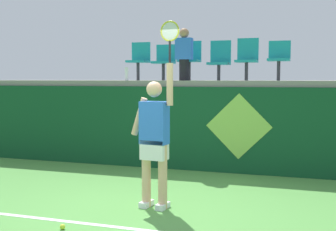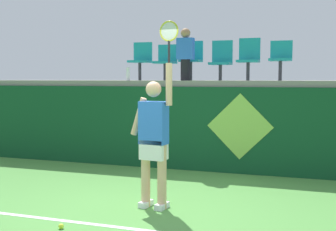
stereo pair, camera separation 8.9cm
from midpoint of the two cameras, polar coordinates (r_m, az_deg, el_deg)
ground_plane at (r=6.15m, az=-3.18°, el=-12.50°), size 40.00×40.00×0.00m
court_back_wall at (r=8.74m, az=4.04°, el=-1.71°), size 11.72×0.20×1.67m
spectator_platform at (r=9.83m, az=5.84°, el=4.24°), size 11.72×2.48×0.12m
court_baseline_stripe at (r=5.58m, az=-5.78°, el=-14.34°), size 10.55×0.08×0.01m
tennis_player at (r=6.13m, az=-1.43°, el=-2.82°), size 0.75×0.31×2.62m
tennis_ball at (r=5.64m, az=-13.34°, el=-13.91°), size 0.07×0.07×0.07m
water_bottle at (r=9.29m, az=-4.96°, el=5.45°), size 0.08×0.08×0.28m
stadium_chair_0 at (r=9.90m, az=-3.29°, el=7.43°), size 0.44×0.42×0.86m
stadium_chair_1 at (r=9.69m, az=0.01°, el=7.28°), size 0.44×0.42×0.79m
stadium_chair_2 at (r=9.52m, az=3.38°, el=7.53°), size 0.44×0.42×0.86m
stadium_chair_3 at (r=9.38m, az=7.24°, el=7.32°), size 0.44×0.42×0.85m
stadium_chair_4 at (r=9.28m, az=10.78°, el=7.51°), size 0.44×0.42×0.88m
stadium_chair_5 at (r=9.20m, az=14.79°, el=7.38°), size 0.44×0.42×0.81m
spectator_0 at (r=9.07m, az=2.58°, el=8.14°), size 0.34×0.20×1.07m
wall_signage_mount at (r=8.59m, az=9.58°, el=-7.52°), size 1.27×0.01×1.56m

